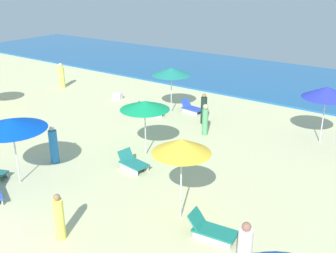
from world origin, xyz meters
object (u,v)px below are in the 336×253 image
at_px(lounge_chair_4_0, 211,230).
at_px(umbrella_6, 145,105).
at_px(umbrella_3, 11,124).
at_px(beachgoer_0, 244,253).
at_px(cooler_box_0, 118,96).
at_px(lounge_chair_6_0, 133,163).
at_px(lounge_chair_5_0, 150,110).
at_px(beachgoer_7, 204,110).
at_px(umbrella_5, 171,72).
at_px(umbrella_4, 182,146).
at_px(lounge_chair_5_1, 191,108).
at_px(beachgoer_3, 62,76).
at_px(beachgoer_4, 54,146).
at_px(beachgoer_2, 59,218).
at_px(umbrella_1, 327,92).
at_px(beach_ball_2, 20,138).
at_px(beachgoer_1, 205,120).

xyz_separation_m(lounge_chair_4_0, umbrella_6, (-5.17, 3.37, 1.99)).
height_order(umbrella_3, umbrella_6, umbrella_3).
relative_size(beachgoer_0, cooler_box_0, 3.32).
distance_m(lounge_chair_6_0, beachgoer_0, 6.95).
height_order(lounge_chair_5_0, beachgoer_7, beachgoer_7).
relative_size(umbrella_3, umbrella_5, 1.00).
distance_m(umbrella_4, lounge_chair_6_0, 4.40).
height_order(lounge_chair_5_0, lounge_chair_6_0, lounge_chair_6_0).
distance_m(umbrella_3, lounge_chair_5_1, 10.80).
height_order(beachgoer_3, beachgoer_7, beachgoer_3).
height_order(umbrella_3, cooler_box_0, umbrella_3).
bearing_deg(beachgoer_3, umbrella_6, 139.24).
distance_m(beachgoer_7, cooler_box_0, 6.54).
bearing_deg(lounge_chair_6_0, beachgoer_4, 122.55).
height_order(beachgoer_0, cooler_box_0, beachgoer_0).
bearing_deg(lounge_chair_4_0, beachgoer_2, 119.86).
bearing_deg(umbrella_1, lounge_chair_6_0, -126.37).
xyz_separation_m(umbrella_6, beachgoer_0, (6.69, -4.42, -1.45)).
distance_m(lounge_chair_5_1, beach_ball_2, 9.23).
xyz_separation_m(lounge_chair_4_0, cooler_box_0, (-11.61, 8.65, -0.05)).
bearing_deg(umbrella_6, beachgoer_7, 89.29).
relative_size(lounge_chair_5_0, beachgoer_1, 1.01).
height_order(beachgoer_2, beachgoer_3, beachgoer_3).
bearing_deg(lounge_chair_4_0, umbrella_1, -10.19).
bearing_deg(umbrella_5, beachgoer_7, -11.53).
relative_size(lounge_chair_5_1, umbrella_6, 0.55).
bearing_deg(lounge_chair_5_1, beachgoer_1, -130.37).
bearing_deg(beachgoer_3, lounge_chair_6_0, 134.54).
bearing_deg(lounge_chair_5_0, beachgoer_7, -103.52).
distance_m(umbrella_4, beachgoer_3, 17.28).
bearing_deg(beachgoer_7, beachgoer_3, -54.98).
distance_m(umbrella_3, lounge_chair_5_0, 9.04).
distance_m(beachgoer_1, beachgoer_4, 7.10).
relative_size(umbrella_5, beachgoer_7, 1.58).
bearing_deg(lounge_chair_5_0, beachgoer_1, -125.53).
distance_m(umbrella_5, beach_ball_2, 8.51).
xyz_separation_m(umbrella_5, cooler_box_0, (-4.10, 0.05, -2.13)).
distance_m(umbrella_5, beachgoer_2, 12.03).
xyz_separation_m(umbrella_1, umbrella_6, (-5.72, -5.76, -0.16)).
bearing_deg(beachgoer_1, beach_ball_2, -123.66).
bearing_deg(cooler_box_0, beachgoer_4, 104.04).
relative_size(lounge_chair_5_1, lounge_chair_6_0, 1.02).
xyz_separation_m(beachgoer_4, cooler_box_0, (-3.85, 8.05, -0.54)).
height_order(umbrella_4, umbrella_6, umbrella_4).
bearing_deg(umbrella_6, beachgoer_3, 155.93).
xyz_separation_m(umbrella_3, beach_ball_2, (-3.42, 2.40, -2.20)).
bearing_deg(umbrella_3, lounge_chair_6_0, 49.78).
xyz_separation_m(umbrella_4, beachgoer_2, (-2.27, -2.95, -1.80)).
height_order(beachgoer_4, cooler_box_0, beachgoer_4).
height_order(beachgoer_3, beachgoer_4, beachgoer_3).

